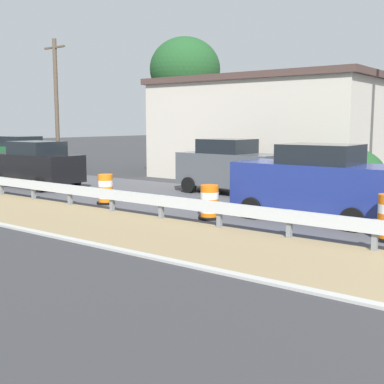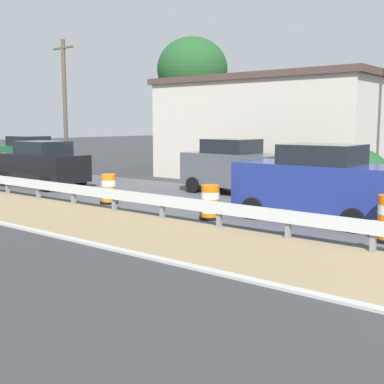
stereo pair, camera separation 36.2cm
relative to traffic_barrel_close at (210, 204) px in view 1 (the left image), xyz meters
name	(u,v)px [view 1 (the left image)]	position (x,y,z in m)	size (l,w,h in m)	color
traffic_barrel_close	(210,204)	(0.00, 0.00, 0.00)	(0.67, 0.67, 1.01)	orange
traffic_barrel_mid	(106,191)	(0.06, 4.47, 0.02)	(0.63, 0.63, 1.04)	orange
car_lead_far_lane	(35,164)	(1.38, 10.31, 0.56)	(2.04, 4.64, 2.02)	black
car_mid_far_lane	(22,154)	(4.92, 16.52, 0.58)	(2.03, 4.44, 2.06)	#195128
car_distant_a	(230,166)	(4.90, 2.49, 0.63)	(2.16, 4.29, 2.17)	#4C5156
car_distant_b	(315,182)	(1.74, -2.49, 0.65)	(2.16, 4.55, 2.21)	navy
roadside_shop_near	(272,128)	(11.24, 4.04, 2.08)	(7.63, 11.17, 5.04)	beige
utility_pole_mid	(56,103)	(7.29, 16.31, 3.54)	(0.24, 1.80, 7.67)	brown
bush_roadside	(337,173)	(5.44, -1.73, 0.57)	(3.28, 3.28, 2.04)	#1E4C23
tree_roadside	(185,70)	(11.01, 9.53, 5.32)	(3.98, 3.98, 7.60)	#4C3D2D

